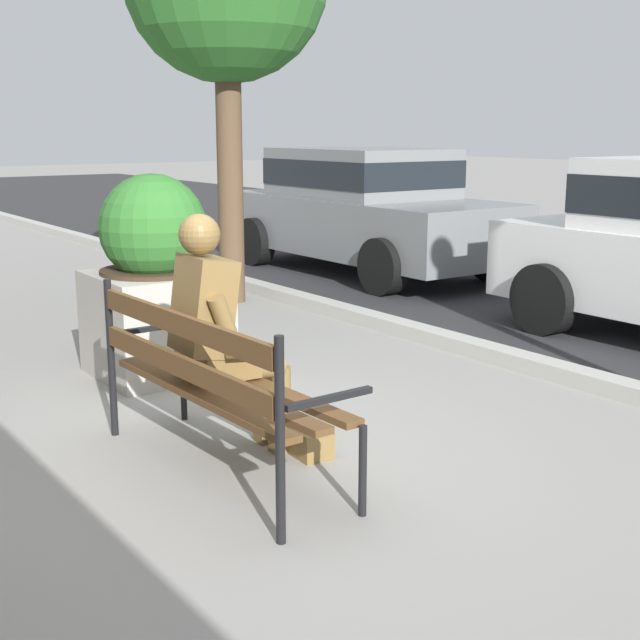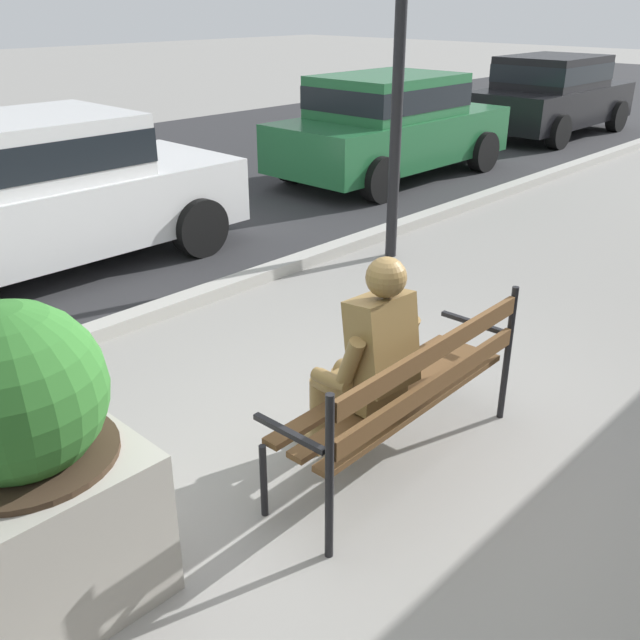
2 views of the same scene
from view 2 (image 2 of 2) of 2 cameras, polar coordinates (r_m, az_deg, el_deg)
ground_plane at (r=4.34m, az=5.43°, el=-12.15°), size 80.00×80.00×0.00m
curb_stone at (r=6.25m, az=-15.72°, el=-0.22°), size 60.00×0.20×0.12m
park_bench at (r=4.11m, az=7.23°, el=-5.46°), size 1.82×0.58×0.95m
bronze_statue_seated at (r=4.05m, az=3.61°, el=-3.74°), size 0.67×0.77×1.37m
concrete_planter at (r=3.40m, az=-22.46°, el=-11.17°), size 0.88×0.88×1.49m
parked_car_white at (r=7.73m, az=-22.23°, el=9.74°), size 4.11×1.93×1.56m
parked_car_green at (r=11.30m, az=5.72°, el=15.58°), size 4.11×1.93×1.56m
parked_car_black at (r=15.74m, az=18.28°, el=17.06°), size 4.11×1.93×1.56m
lamp_post at (r=7.41m, az=6.62°, el=24.17°), size 0.32×0.32×3.90m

